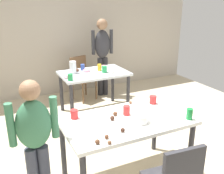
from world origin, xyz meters
name	(u,v)px	position (x,y,z in m)	size (l,w,h in m)	color
wall_back	(57,33)	(0.00, 3.20, 1.30)	(6.40, 0.10, 2.60)	#BCB2A3
dining_table_near	(127,126)	(-0.11, 0.04, 0.66)	(1.39, 0.80, 0.75)	white
dining_table_far	(94,78)	(0.27, 1.89, 0.64)	(1.16, 0.74, 0.75)	silver
chair_far_table	(82,75)	(0.29, 2.62, 0.50)	(0.51, 0.51, 0.87)	brown
person_girl_near	(35,137)	(-1.08, 0.02, 0.79)	(0.45, 0.21, 1.34)	#383D4C
person_adult_far	(102,50)	(0.76, 2.63, 0.96)	(0.46, 0.24, 1.59)	#28282D
mixing_bowl	(140,118)	(-0.02, -0.08, 0.79)	(0.18, 0.18, 0.09)	white
soda_can	(190,114)	(0.50, -0.26, 0.81)	(0.07, 0.07, 0.12)	#198438
fork_near	(81,130)	(-0.64, 0.03, 0.75)	(0.17, 0.02, 0.01)	silver
cup_near_0	(74,114)	(-0.61, 0.31, 0.80)	(0.08, 0.08, 0.10)	red
cup_near_1	(126,110)	(-0.06, 0.14, 0.80)	(0.08, 0.08, 0.11)	red
cup_near_2	(153,100)	(0.39, 0.28, 0.80)	(0.09, 0.09, 0.10)	red
cake_ball_0	(97,142)	(-0.59, -0.28, 0.77)	(0.05, 0.05, 0.05)	brown
cake_ball_1	(107,137)	(-0.48, -0.24, 0.77)	(0.04, 0.04, 0.04)	brown
cake_ball_2	(131,103)	(0.14, 0.38, 0.77)	(0.04, 0.04, 0.04)	brown
cake_ball_3	(115,114)	(-0.18, 0.17, 0.77)	(0.05, 0.05, 0.05)	brown
cake_ball_4	(109,142)	(-0.49, -0.33, 0.77)	(0.04, 0.04, 0.04)	brown
cake_ball_5	(112,118)	(-0.26, 0.08, 0.77)	(0.05, 0.05, 0.05)	#3D2319
cake_ball_6	(123,130)	(-0.28, -0.19, 0.77)	(0.04, 0.04, 0.04)	#3D2319
cake_ball_7	(145,116)	(0.09, -0.01, 0.77)	(0.04, 0.04, 0.04)	#3D2319
pitcher_far	(73,67)	(-0.07, 2.01, 0.86)	(0.11, 0.11, 0.21)	white
cup_far_0	(104,69)	(0.43, 1.81, 0.81)	(0.09, 0.09, 0.11)	green
cup_far_1	(70,77)	(-0.24, 1.62, 0.80)	(0.08, 0.08, 0.11)	green
cup_far_2	(83,67)	(0.14, 2.11, 0.81)	(0.07, 0.07, 0.11)	#3351B2
cup_far_3	(99,67)	(0.40, 1.95, 0.81)	(0.07, 0.07, 0.12)	yellow
donut_far_0	(86,71)	(0.16, 1.99, 0.77)	(0.13, 0.13, 0.04)	pink
donut_far_1	(103,66)	(0.56, 2.14, 0.77)	(0.11, 0.11, 0.03)	pink
donut_far_2	(67,77)	(-0.26, 1.77, 0.77)	(0.11, 0.11, 0.03)	pink
donut_far_3	(111,72)	(0.52, 1.72, 0.76)	(0.10, 0.10, 0.03)	white
donut_far_4	(75,70)	(0.00, 2.10, 0.77)	(0.12, 0.12, 0.04)	brown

